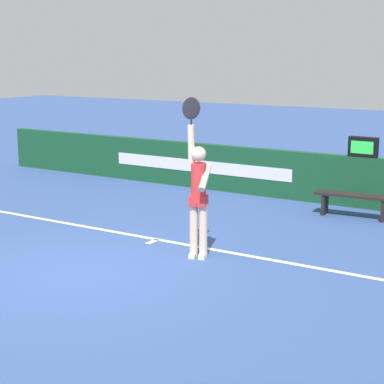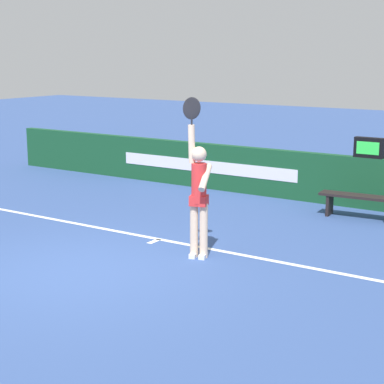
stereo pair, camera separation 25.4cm
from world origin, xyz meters
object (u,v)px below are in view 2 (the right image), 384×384
Objects in this scene: speed_display at (369,148)px; tennis_ball at (190,104)px; tennis_player at (199,192)px; courtside_bench_near at (359,201)px.

tennis_ball reaches higher than speed_display.
tennis_ball is at bearing -105.54° from speed_display.
tennis_player is 4.06m from courtside_bench_near.
courtside_bench_near is at bearing 69.01° from tennis_ball.
tennis_player reaches higher than courtside_bench_near.
tennis_player reaches higher than speed_display.
speed_display is 4.82m from tennis_player.
tennis_player is 39.52× the size of tennis_ball.
speed_display is at bearing 99.49° from courtside_bench_near.
tennis_player reaches higher than tennis_ball.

